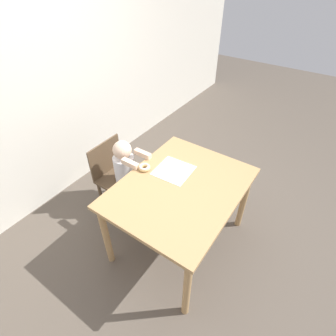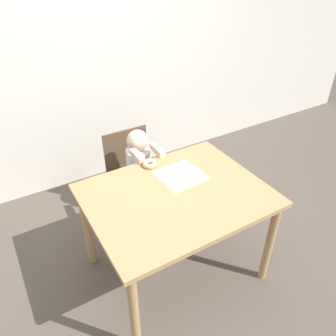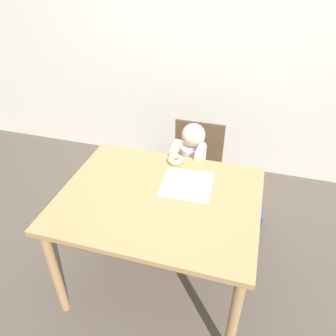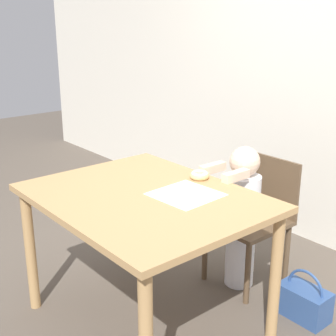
# 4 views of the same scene
# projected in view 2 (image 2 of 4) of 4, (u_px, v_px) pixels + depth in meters

# --- Properties ---
(ground_plane) EXTENTS (12.00, 12.00, 0.00)m
(ground_plane) POSITION_uv_depth(u_px,v_px,m) (175.00, 268.00, 2.68)
(ground_plane) COLOR brown
(wall_back) EXTENTS (8.00, 0.05, 2.50)m
(wall_back) POSITION_uv_depth(u_px,v_px,m) (88.00, 64.00, 3.13)
(wall_back) COLOR silver
(wall_back) RESTS_ON ground_plane
(dining_table) EXTENTS (1.22, 0.96, 0.78)m
(dining_table) POSITION_uv_depth(u_px,v_px,m) (176.00, 204.00, 2.30)
(dining_table) COLOR tan
(dining_table) RESTS_ON ground_plane
(chair) EXTENTS (0.43, 0.45, 0.81)m
(chair) POSITION_uv_depth(u_px,v_px,m) (134.00, 173.00, 3.05)
(chair) COLOR brown
(chair) RESTS_ON ground_plane
(child_figure) EXTENTS (0.23, 0.38, 0.92)m
(child_figure) POSITION_uv_depth(u_px,v_px,m) (140.00, 175.00, 2.93)
(child_figure) COLOR white
(child_figure) RESTS_ON ground_plane
(donut) EXTENTS (0.11, 0.11, 0.04)m
(donut) POSITION_uv_depth(u_px,v_px,m) (150.00, 164.00, 2.51)
(donut) COLOR #DBB270
(donut) RESTS_ON dining_table
(napkin) EXTENTS (0.33, 0.33, 0.00)m
(napkin) POSITION_uv_depth(u_px,v_px,m) (180.00, 175.00, 2.41)
(napkin) COLOR white
(napkin) RESTS_ON dining_table
(handbag) EXTENTS (0.29, 0.17, 0.30)m
(handbag) POSITION_uv_depth(u_px,v_px,m) (183.00, 190.00, 3.37)
(handbag) COLOR #2D4C84
(handbag) RESTS_ON ground_plane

